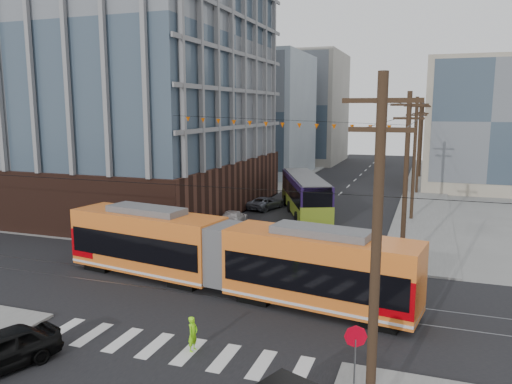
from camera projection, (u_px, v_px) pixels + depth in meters
ground at (202, 321)px, 23.75m from camera, size 160.00×160.00×0.00m
office_building at (99, 65)px, 49.96m from camera, size 30.00×25.00×28.60m
bg_bldg_nw_near at (247, 115)px, 76.20m from camera, size 18.00×16.00×18.00m
bg_bldg_ne_near at (485, 125)px, 61.88m from camera, size 14.00×14.00×16.00m
bg_bldg_nw_far at (299, 108)px, 93.67m from camera, size 16.00×18.00×20.00m
bg_bldg_ne_far at (486, 127)px, 80.00m from camera, size 16.00×16.00×14.00m
utility_pole_near at (376, 265)px, 14.48m from camera, size 0.30×0.30×11.00m
utility_pole_far at (421, 140)px, 72.18m from camera, size 0.30×0.30×11.00m
streetcar at (226, 255)px, 27.46m from camera, size 21.10×6.24×4.03m
city_bus at (305, 194)px, 47.79m from camera, size 7.79×13.32×3.75m
parked_car_silver at (211, 236)px, 36.30m from camera, size 2.96×5.27×1.64m
parked_car_white at (233, 218)px, 42.85m from camera, size 2.58×4.85×1.34m
parked_car_grey at (266, 203)px, 49.98m from camera, size 3.23×4.92×1.26m
pedestrian at (193, 334)px, 20.67m from camera, size 0.40×0.57×1.50m
stop_sign at (355, 366)px, 17.00m from camera, size 0.99×0.99×2.59m
jersey_barrier at (399, 258)px, 32.40m from camera, size 2.27×3.80×0.75m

